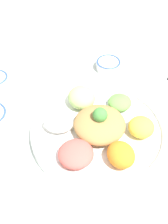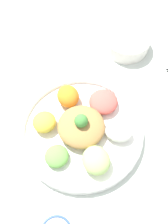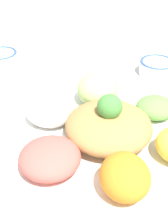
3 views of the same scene
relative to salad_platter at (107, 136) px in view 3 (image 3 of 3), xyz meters
The scene contains 4 objects.
ground_plane 0.05m from the salad_platter, 80.59° to the right, with size 2.40×2.40×0.00m, color silver.
salad_platter is the anchor object (origin of this frame).
rice_bowl_blue 0.41m from the salad_platter, 24.88° to the left, with size 0.09×0.09×0.04m.
sauce_bowl_dark 0.32m from the salad_platter, 41.24° to the right, with size 0.09×0.09×0.04m.
Camera 3 is at (-0.41, 0.18, 0.38)m, focal length 50.00 mm.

